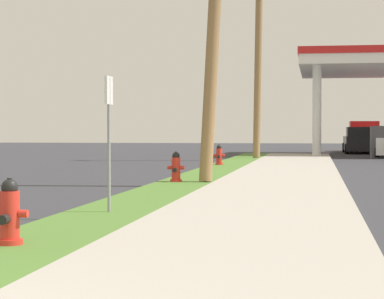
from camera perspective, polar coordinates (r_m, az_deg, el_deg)
name	(u,v)px	position (r m, az deg, el deg)	size (l,w,h in m)	color
fire_hydrant_nearest	(10,216)	(9.15, -12.93, -4.63)	(0.42, 0.38, 0.74)	red
fire_hydrant_second	(176,169)	(19.68, -1.16, -1.38)	(0.42, 0.38, 0.74)	red
fire_hydrant_third	(219,156)	(29.31, 1.96, -0.46)	(0.42, 0.37, 0.74)	red
utility_pole_background	(258,46)	(36.61, 4.77, 7.42)	(0.98, 1.16, 10.06)	#937047
street_sign_post	(109,115)	(12.49, -5.97, 2.47)	(0.05, 0.36, 2.12)	gray
car_black_by_near_pump	(360,141)	(48.60, 11.94, 0.58)	(1.97, 4.51, 1.57)	black
truck_red_on_apron	(365,138)	(52.31, 12.26, 0.84)	(2.13, 5.40, 1.97)	red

